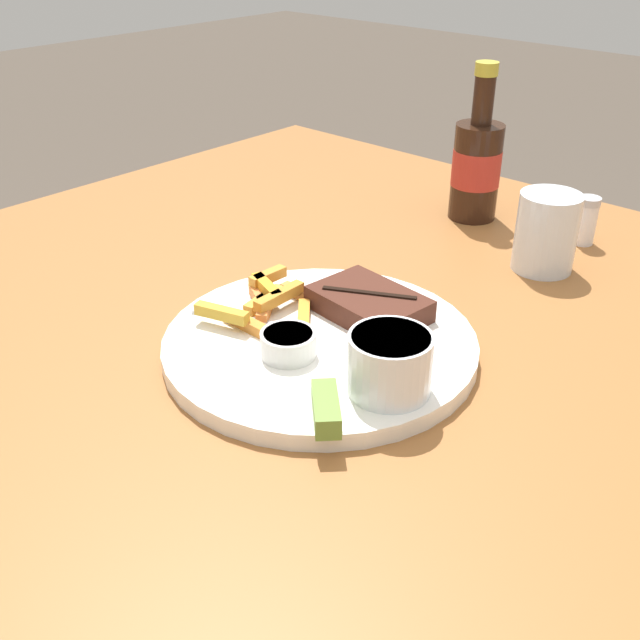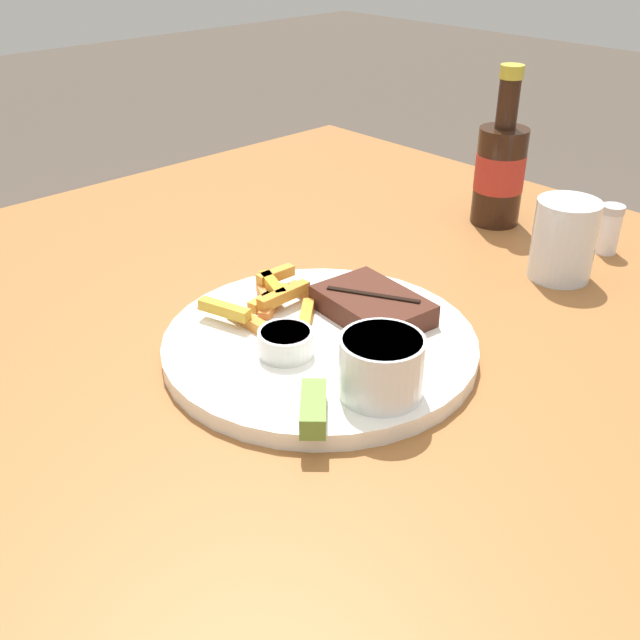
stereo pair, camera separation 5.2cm
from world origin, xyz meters
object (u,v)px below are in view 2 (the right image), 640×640
(dinner_plate, at_px, (320,345))
(beer_bottle, at_px, (500,169))
(pickle_spear, at_px, (313,408))
(coleslaw_cup, at_px, (382,363))
(drinking_glass, at_px, (564,240))
(fork_utensil, at_px, (248,317))
(steak_portion, at_px, (373,306))
(salt_shaker, at_px, (609,229))
(dipping_sauce_cup, at_px, (286,341))

(dinner_plate, bearing_deg, beer_bottle, 101.61)
(pickle_spear, bearing_deg, beer_bottle, 109.28)
(coleslaw_cup, xyz_separation_m, drinking_glass, (-0.04, 0.36, -0.00))
(fork_utensil, relative_size, drinking_glass, 1.32)
(steak_portion, xyz_separation_m, drinking_glass, (0.07, 0.26, 0.02))
(dinner_plate, height_order, salt_shaker, salt_shaker)
(drinking_glass, bearing_deg, coleslaw_cup, -84.18)
(dinner_plate, distance_m, steak_portion, 0.07)
(fork_utensil, bearing_deg, dinner_plate, 0.00)
(dinner_plate, relative_size, pickle_spear, 5.30)
(beer_bottle, xyz_separation_m, salt_shaker, (0.16, 0.02, -0.04))
(dipping_sauce_cup, bearing_deg, fork_utensil, 168.99)
(dipping_sauce_cup, relative_size, drinking_glass, 0.56)
(fork_utensil, bearing_deg, beer_bottle, 70.12)
(fork_utensil, height_order, salt_shaker, salt_shaker)
(dinner_plate, relative_size, beer_bottle, 1.47)
(dinner_plate, height_order, coleslaw_cup, coleslaw_cup)
(drinking_glass, bearing_deg, pickle_spear, -86.95)
(dipping_sauce_cup, relative_size, fork_utensil, 0.42)
(fork_utensil, bearing_deg, drinking_glass, 46.61)
(dinner_plate, relative_size, salt_shaker, 4.93)
(dinner_plate, distance_m, drinking_glass, 0.34)
(drinking_glass, distance_m, salt_shaker, 0.11)
(salt_shaker, bearing_deg, coleslaw_cup, -85.95)
(steak_portion, height_order, coleslaw_cup, coleslaw_cup)
(steak_portion, distance_m, coleslaw_cup, 0.14)
(dipping_sauce_cup, bearing_deg, steak_portion, 87.15)
(pickle_spear, xyz_separation_m, beer_bottle, (-0.18, 0.52, 0.05))
(steak_portion, distance_m, fork_utensil, 0.13)
(drinking_glass, bearing_deg, dinner_plate, -102.14)
(beer_bottle, bearing_deg, dinner_plate, -78.39)
(steak_portion, height_order, dipping_sauce_cup, steak_portion)
(dinner_plate, bearing_deg, pickle_spear, -45.48)
(dinner_plate, bearing_deg, steak_portion, 85.03)
(dipping_sauce_cup, relative_size, salt_shaker, 0.84)
(fork_utensil, xyz_separation_m, beer_bottle, (-0.01, 0.45, 0.06))
(fork_utensil, xyz_separation_m, salt_shaker, (0.16, 0.47, 0.01))
(dinner_plate, distance_m, pickle_spear, 0.14)
(pickle_spear, xyz_separation_m, fork_utensil, (-0.17, 0.07, -0.01))
(steak_portion, relative_size, dipping_sauce_cup, 2.32)
(dipping_sauce_cup, height_order, salt_shaker, salt_shaker)
(steak_portion, bearing_deg, dinner_plate, -94.97)
(steak_portion, relative_size, pickle_spear, 2.10)
(beer_bottle, relative_size, drinking_glass, 2.23)
(fork_utensil, bearing_deg, pickle_spear, -41.58)
(fork_utensil, distance_m, salt_shaker, 0.50)
(dinner_plate, bearing_deg, drinking_glass, 77.86)
(dinner_plate, relative_size, fork_utensil, 2.48)
(dinner_plate, xyz_separation_m, fork_utensil, (-0.08, -0.03, 0.01))
(dinner_plate, height_order, pickle_spear, pickle_spear)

